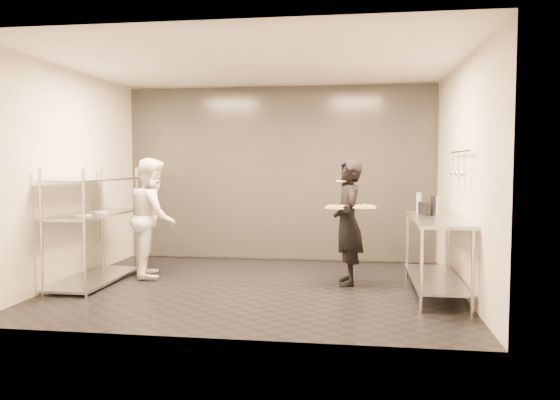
# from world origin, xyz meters

# --- Properties ---
(room_shell) EXTENTS (5.00, 4.00, 2.80)m
(room_shell) POSITION_xyz_m (0.00, 1.18, 1.40)
(room_shell) COLOR black
(room_shell) RESTS_ON ground
(pass_rack) EXTENTS (0.60, 1.60, 1.50)m
(pass_rack) POSITION_xyz_m (-2.15, -0.00, 0.77)
(pass_rack) COLOR silver
(pass_rack) RESTS_ON ground
(prep_counter) EXTENTS (0.60, 1.80, 0.92)m
(prep_counter) POSITION_xyz_m (2.18, 0.00, 0.63)
(prep_counter) COLOR silver
(prep_counter) RESTS_ON ground
(utensil_rail) EXTENTS (0.07, 1.20, 0.31)m
(utensil_rail) POSITION_xyz_m (2.43, -0.00, 1.55)
(utensil_rail) COLOR silver
(utensil_rail) RESTS_ON room_shell
(waiter) EXTENTS (0.46, 0.63, 1.60)m
(waiter) POSITION_xyz_m (1.13, 0.36, 0.80)
(waiter) COLOR black
(waiter) RESTS_ON ground
(chef) EXTENTS (0.84, 0.95, 1.63)m
(chef) POSITION_xyz_m (-1.55, 0.52, 0.82)
(chef) COLOR white
(chef) RESTS_ON ground
(pizza_plate_near) EXTENTS (0.31, 0.31, 0.05)m
(pizza_plate_near) POSITION_xyz_m (1.00, 0.12, 1.02)
(pizza_plate_near) COLOR white
(pizza_plate_near) RESTS_ON waiter
(pizza_plate_far) EXTENTS (0.30, 0.30, 0.05)m
(pizza_plate_far) POSITION_xyz_m (1.34, 0.14, 1.03)
(pizza_plate_far) COLOR white
(pizza_plate_far) RESTS_ON waiter
(salad_plate) EXTENTS (0.25, 0.25, 0.07)m
(salad_plate) POSITION_xyz_m (1.09, 0.68, 1.35)
(salad_plate) COLOR white
(salad_plate) RESTS_ON waiter
(pos_monitor) EXTENTS (0.11, 0.22, 0.16)m
(pos_monitor) POSITION_xyz_m (2.06, 0.26, 1.00)
(pos_monitor) COLOR black
(pos_monitor) RESTS_ON prep_counter
(bottle_green) EXTENTS (0.07, 0.07, 0.25)m
(bottle_green) POSITION_xyz_m (2.06, 0.80, 1.05)
(bottle_green) COLOR gray
(bottle_green) RESTS_ON prep_counter
(bottle_clear) EXTENTS (0.06, 0.06, 0.22)m
(bottle_clear) POSITION_xyz_m (2.27, 0.57, 1.03)
(bottle_clear) COLOR gray
(bottle_clear) RESTS_ON prep_counter
(bottle_dark) EXTENTS (0.07, 0.07, 0.24)m
(bottle_dark) POSITION_xyz_m (2.18, 0.26, 1.04)
(bottle_dark) COLOR black
(bottle_dark) RESTS_ON prep_counter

